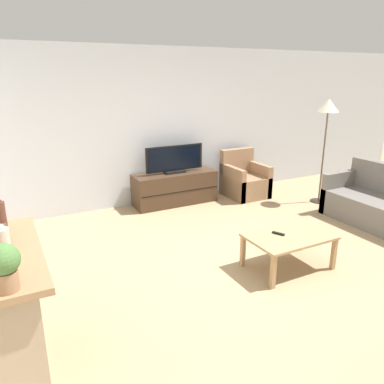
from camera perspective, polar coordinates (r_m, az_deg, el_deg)
ground_plane at (r=4.85m, az=10.78°, el=-10.32°), size 24.00×24.00×0.00m
wall_back at (r=6.79m, az=-3.66°, el=9.95°), size 12.00×0.06×2.70m
fireplace at (r=3.29m, az=-25.74°, el=-16.02°), size 0.48×1.34×1.01m
mantel_vase_left at (r=2.66m, az=-26.57°, el=-10.05°), size 0.07×0.07×0.17m
mantel_vase_centre_left at (r=2.92m, az=-26.89°, el=-6.85°), size 0.10×0.10×0.25m
mantel_vase_right at (r=3.39m, az=-27.22°, el=-3.32°), size 0.09×0.09×0.29m
mantel_clock at (r=3.15m, az=-26.92°, el=-5.92°), size 0.08×0.11×0.15m
potted_plant at (r=2.47m, az=-26.70°, el=-9.89°), size 0.19×0.19×0.30m
tv_stand at (r=6.72m, az=-2.61°, el=0.60°), size 1.50×0.50×0.57m
tv at (r=6.59m, az=-2.66°, el=4.85°), size 1.08×0.18×0.49m
armchair at (r=7.23m, az=7.94°, el=1.65°), size 0.70×0.76×0.87m
coffee_table at (r=4.61m, az=14.57°, el=-6.96°), size 0.99×0.65×0.42m
remote at (r=4.58m, az=13.02°, el=-6.18°), size 0.10×0.15×0.02m
floor_lamp at (r=6.95m, az=20.00°, el=11.37°), size 0.36×0.36×1.84m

